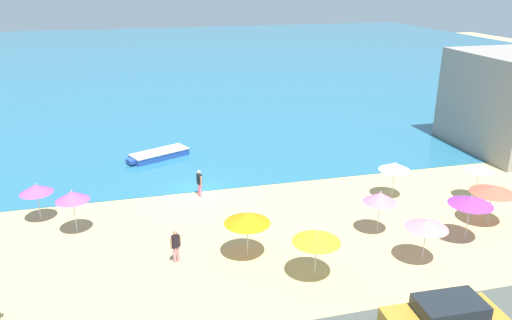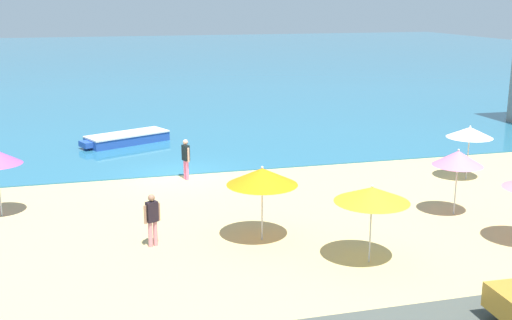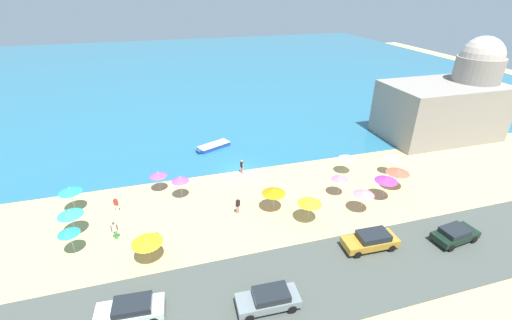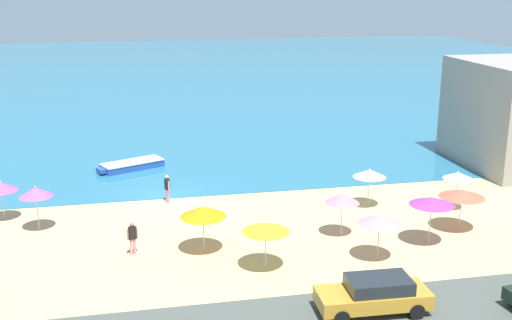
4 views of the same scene
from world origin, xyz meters
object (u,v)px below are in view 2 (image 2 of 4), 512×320
Objects in this scene: beach_umbrella_10 at (470,132)px; bather_2 at (152,217)px; beach_umbrella_8 at (372,195)px; skiff_nearshore at (126,138)px; beach_umbrella_4 at (262,176)px; beach_umbrella_6 at (458,158)px; bather_3 at (186,157)px.

bather_2 is (-14.06, -4.29, -1.12)m from beach_umbrella_10.
skiff_nearshore is at bearing 108.01° from beach_umbrella_8.
beach_umbrella_4 is 3.67m from beach_umbrella_8.
beach_umbrella_8 is 19.10m from skiff_nearshore.
beach_umbrella_6 is 1.03× the size of beach_umbrella_10.
beach_umbrella_8 reaches higher than bather_2.
beach_umbrella_6 reaches higher than bather_3.
bather_3 is at bearing 140.70° from beach_umbrella_6.
beach_umbrella_8 reaches higher than skiff_nearshore.
beach_umbrella_6 is at bearing 1.48° from bather_2.
beach_umbrella_4 is 1.02× the size of beach_umbrella_6.
beach_umbrella_6 is 0.50× the size of skiff_nearshore.
beach_umbrella_4 is 7.97m from bather_3.
beach_umbrella_4 reaches higher than bather_3.
beach_umbrella_4 reaches higher than bather_2.
beach_umbrella_8 reaches higher than beach_umbrella_10.
bather_3 is 8.01m from skiff_nearshore.
bather_2 is at bearing 154.25° from beach_umbrella_8.
bather_3 is at bearing 110.39° from beach_umbrella_8.
beach_umbrella_4 is 1.04× the size of beach_umbrella_8.
beach_umbrella_4 is 3.71m from bather_2.
skiff_nearshore is at bearing 101.91° from beach_umbrella_4.
beach_umbrella_6 is at bearing 4.99° from beach_umbrella_4.
skiff_nearshore is (-3.27, 15.51, -1.82)m from beach_umbrella_4.
skiff_nearshore is (-2.03, 7.72, -0.67)m from bather_3.
bather_3 is at bearing 99.07° from beach_umbrella_4.
beach_umbrella_6 is 1.42× the size of bather_2.
bather_3 is (2.25, 7.42, 0.03)m from bather_2.
beach_umbrella_6 is 11.32m from bather_3.
beach_umbrella_4 is 11.55m from beach_umbrella_10.
beach_umbrella_8 is at bearing -25.75° from bather_2.
bather_3 is at bearing -75.28° from skiff_nearshore.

